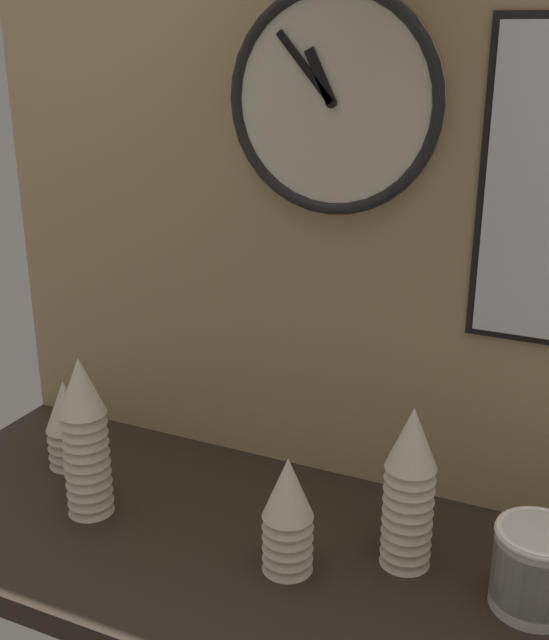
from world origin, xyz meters
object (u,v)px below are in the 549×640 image
Objects in this scene: cup_stack_center_right at (409,488)px; cup_stack_far_left at (67,423)px; bowl_stack_right at (536,566)px; cup_stack_left at (85,437)px; wall_clock at (333,102)px; cup_stack_center at (288,514)px.

cup_stack_center_right is 1.54× the size of cup_stack_far_left.
bowl_stack_right is (0.85, -0.04, -0.02)m from cup_stack_far_left.
cup_stack_left is at bearing -39.93° from cup_stack_far_left.
cup_stack_left is 0.73m from bowl_stack_right.
cup_stack_center_right is at bearing -42.03° from wall_clock.
bowl_stack_right is at bearing 5.45° from cup_stack_left.
cup_stack_center_right reaches higher than cup_stack_far_left.
cup_stack_center_right reaches higher than bowl_stack_right.
cup_stack_left is at bearing -170.43° from cup_stack_center_right.
wall_clock reaches higher than cup_stack_center.
wall_clock is at bearing 137.97° from cup_stack_center_right.
bowl_stack_right is 0.36× the size of wall_clock.
wall_clock is at bearing 100.04° from cup_stack_center.
bowl_stack_right is (0.19, -0.02, -0.07)m from cup_stack_center_right.
cup_stack_center_right is at bearing 29.53° from cup_stack_center.
cup_stack_center is 0.64m from wall_clock.
cup_stack_left is (-0.37, 0.00, 0.05)m from cup_stack_center.
cup_stack_left is at bearing 179.85° from cup_stack_center.
wall_clock is (-0.05, 0.28, 0.58)m from cup_stack_center.
cup_stack_center is 0.67× the size of cup_stack_left.
cup_stack_left is 2.23× the size of bowl_stack_right.
cup_stack_center is at bearing -79.96° from wall_clock.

